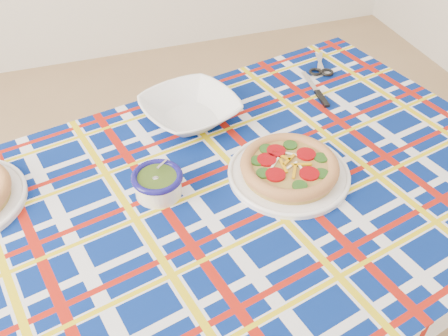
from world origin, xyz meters
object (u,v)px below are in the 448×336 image
object	(u,v)px
dining_table	(227,218)
main_focaccia_plate	(289,167)
pesto_bowl	(158,182)
serving_bowl	(190,110)

from	to	relation	value
dining_table	main_focaccia_plate	size ratio (longest dim) A/B	5.47
dining_table	pesto_bowl	size ratio (longest dim) A/B	13.99
pesto_bowl	main_focaccia_plate	bearing A→B (deg)	-7.68
serving_bowl	pesto_bowl	bearing A→B (deg)	-120.06
dining_table	serving_bowl	xyz separation A→B (m)	(0.00, 0.32, 0.10)
main_focaccia_plate	serving_bowl	bearing A→B (deg)	118.26
dining_table	main_focaccia_plate	xyz separation A→B (m)	(0.16, 0.02, 0.10)
main_focaccia_plate	serving_bowl	xyz separation A→B (m)	(-0.16, 0.30, 0.00)
dining_table	pesto_bowl	world-z (taller)	pesto_bowl
dining_table	pesto_bowl	bearing A→B (deg)	144.27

